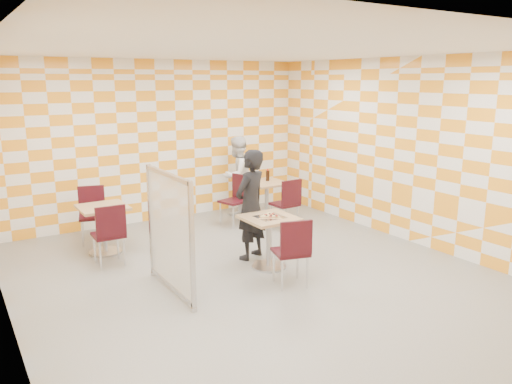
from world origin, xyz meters
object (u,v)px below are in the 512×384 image
(second_table, at_px, (267,194))
(chair_main_front, at_px, (293,248))
(chair_empty_far, at_px, (92,210))
(man_white, at_px, (237,175))
(sport_bottle, at_px, (257,177))
(partition, at_px, (170,232))
(main_table, at_px, (269,233))
(empty_table, at_px, (104,221))
(soda_bottle, at_px, (268,176))
(man_dark, at_px, (251,205))
(chair_second_side, at_px, (237,195))
(chair_second_front, at_px, (288,200))
(chair_empty_near, at_px, (110,230))

(second_table, height_order, chair_main_front, chair_main_front)
(second_table, height_order, chair_empty_far, chair_empty_far)
(man_white, bearing_deg, sport_bottle, 76.23)
(partition, bearing_deg, main_table, 2.25)
(empty_table, bearing_deg, soda_bottle, 4.90)
(chair_main_front, height_order, man_dark, man_dark)
(main_table, distance_m, chair_second_side, 2.26)
(main_table, height_order, sport_bottle, sport_bottle)
(main_table, relative_size, chair_second_front, 0.81)
(empty_table, bearing_deg, sport_bottle, 5.58)
(chair_second_front, distance_m, soda_bottle, 0.85)
(chair_main_front, relative_size, chair_second_side, 1.00)
(man_dark, bearing_deg, chair_second_side, -136.43)
(soda_bottle, bearing_deg, second_table, -131.53)
(chair_second_side, relative_size, partition, 0.60)
(chair_empty_near, bearing_deg, chair_empty_far, 85.96)
(partition, bearing_deg, man_white, 47.47)
(chair_main_front, xyz_separation_m, chair_second_side, (0.85, 2.91, 0.00))
(chair_second_side, xyz_separation_m, sport_bottle, (0.45, 0.01, 0.29))
(chair_second_side, distance_m, partition, 3.15)
(man_dark, bearing_deg, chair_empty_near, -44.42)
(man_dark, xyz_separation_m, man_white, (1.11, 2.32, -0.05))
(empty_table, bearing_deg, chair_empty_far, 89.90)
(second_table, relative_size, chair_second_front, 0.81)
(chair_second_front, xyz_separation_m, man_dark, (-1.31, -0.88, 0.28))
(main_table, distance_m, chair_second_front, 1.87)
(empty_table, bearing_deg, partition, -81.19)
(chair_main_front, distance_m, chair_empty_far, 3.69)
(chair_second_front, height_order, sport_bottle, sport_bottle)
(empty_table, relative_size, sport_bottle, 3.75)
(sport_bottle, bearing_deg, man_dark, -125.11)
(chair_second_front, height_order, chair_second_side, same)
(main_table, bearing_deg, second_table, 57.36)
(main_table, relative_size, chair_empty_near, 0.81)
(chair_second_side, bearing_deg, man_dark, -113.55)
(second_table, relative_size, chair_empty_near, 0.81)
(main_table, height_order, empty_table, same)
(chair_empty_near, relative_size, man_dark, 0.56)
(main_table, xyz_separation_m, sport_bottle, (1.17, 2.15, 0.33))
(chair_second_front, height_order, man_white, man_white)
(second_table, relative_size, soda_bottle, 3.26)
(sport_bottle, bearing_deg, chair_empty_near, -163.16)
(chair_empty_far, distance_m, sport_bottle, 3.02)
(empty_table, xyz_separation_m, chair_empty_far, (0.00, 0.67, 0.04))
(empty_table, relative_size, man_dark, 0.45)
(chair_second_side, height_order, man_dark, man_dark)
(man_white, bearing_deg, soda_bottle, 94.09)
(empty_table, height_order, chair_second_side, chair_second_side)
(chair_second_front, relative_size, man_white, 0.59)
(chair_empty_near, distance_m, chair_empty_far, 1.31)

